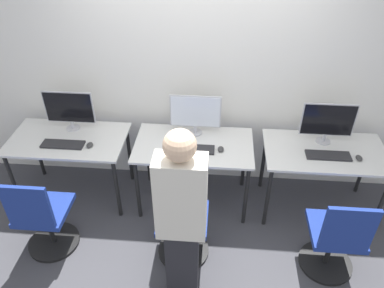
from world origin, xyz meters
The scene contains 18 objects.
ground_plane centered at (0.00, 0.00, 0.00)m, with size 20.00×20.00×0.00m, color #3D3D42.
wall_back centered at (0.00, 0.80, 1.40)m, with size 12.00×0.05×2.80m.
desk_left centered at (-1.29, 0.34, 0.67)m, with size 1.17×0.68×0.75m.
monitor_left centered at (-1.29, 0.52, 0.99)m, with size 0.51×0.14×0.43m.
keyboard_left centered at (-1.29, 0.22, 0.76)m, with size 0.42×0.14×0.02m.
mouse_left centered at (-1.02, 0.22, 0.77)m, with size 0.06×0.09×0.03m.
office_chair_left centered at (-1.30, -0.43, 0.38)m, with size 0.48×0.48×0.92m.
desk_center centered at (0.00, 0.34, 0.67)m, with size 1.17×0.68×0.75m.
monitor_center centered at (0.00, 0.54, 0.99)m, with size 0.51×0.14×0.43m.
keyboard_center centered at (0.00, 0.25, 0.76)m, with size 0.42×0.14×0.02m.
mouse_center centered at (0.27, 0.26, 0.77)m, with size 0.06×0.09×0.03m.
office_chair_center centered at (-0.04, -0.42, 0.38)m, with size 0.48×0.48×0.92m.
person_center centered at (0.00, -0.79, 0.91)m, with size 0.36×0.22×1.66m.
desk_right centered at (1.29, 0.34, 0.67)m, with size 1.17×0.68×0.75m.
monitor_right centered at (1.29, 0.50, 0.99)m, with size 0.51×0.14×0.43m.
keyboard_right centered at (1.29, 0.25, 0.76)m, with size 0.42×0.14×0.02m.
mouse_right centered at (1.56, 0.23, 0.77)m, with size 0.06×0.09×0.03m.
office_chair_right centered at (1.28, -0.45, 0.38)m, with size 0.48×0.48×0.92m.
Camera 1 is at (0.23, -2.65, 2.92)m, focal length 35.00 mm.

